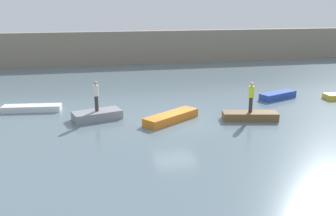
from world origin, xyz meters
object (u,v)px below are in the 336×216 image
(rowboat_white, at_px, (32,108))
(rowboat_orange, at_px, (171,117))
(person_hiviz_shirt, at_px, (251,95))
(person_white_shirt, at_px, (96,94))
(rowboat_grey, at_px, (97,115))
(rowboat_brown, at_px, (250,116))
(rowboat_blue, at_px, (278,95))

(rowboat_white, bearing_deg, rowboat_orange, -18.72)
(rowboat_white, distance_m, person_hiviz_shirt, 13.90)
(person_hiviz_shirt, height_order, person_white_shirt, person_white_shirt)
(rowboat_grey, distance_m, rowboat_brown, 9.17)
(rowboat_blue, bearing_deg, rowboat_brown, -155.32)
(rowboat_brown, height_order, person_hiviz_shirt, person_hiviz_shirt)
(rowboat_grey, height_order, person_hiviz_shirt, person_hiviz_shirt)
(rowboat_grey, bearing_deg, rowboat_white, 130.84)
(rowboat_white, xyz_separation_m, rowboat_grey, (4.08, -2.65, 0.06))
(rowboat_white, distance_m, rowboat_blue, 17.15)
(rowboat_white, distance_m, rowboat_orange, 9.24)
(person_hiviz_shirt, bearing_deg, rowboat_orange, 171.13)
(rowboat_orange, height_order, rowboat_blue, same)
(rowboat_blue, distance_m, person_hiviz_shirt, 6.14)
(rowboat_white, xyz_separation_m, rowboat_orange, (8.36, -3.93, 0.04))
(rowboat_orange, bearing_deg, rowboat_grey, 128.53)
(rowboat_blue, height_order, person_white_shirt, person_white_shirt)
(rowboat_white, height_order, rowboat_orange, rowboat_orange)
(rowboat_orange, xyz_separation_m, rowboat_blue, (8.78, 3.65, 0.00))
(person_white_shirt, bearing_deg, rowboat_grey, 0.00)
(rowboat_white, bearing_deg, rowboat_blue, 5.51)
(person_white_shirt, bearing_deg, person_hiviz_shirt, -12.65)
(rowboat_white, bearing_deg, person_white_shirt, -26.54)
(rowboat_white, height_order, rowboat_blue, rowboat_blue)
(rowboat_blue, relative_size, person_white_shirt, 1.67)
(rowboat_white, height_order, rowboat_grey, rowboat_grey)
(rowboat_grey, distance_m, rowboat_blue, 13.28)
(rowboat_grey, bearing_deg, person_white_shirt, 163.81)
(rowboat_blue, bearing_deg, person_hiviz_shirt, -155.32)
(person_hiviz_shirt, bearing_deg, person_white_shirt, 167.35)
(rowboat_brown, bearing_deg, rowboat_grey, 179.39)
(rowboat_white, relative_size, rowboat_brown, 1.13)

